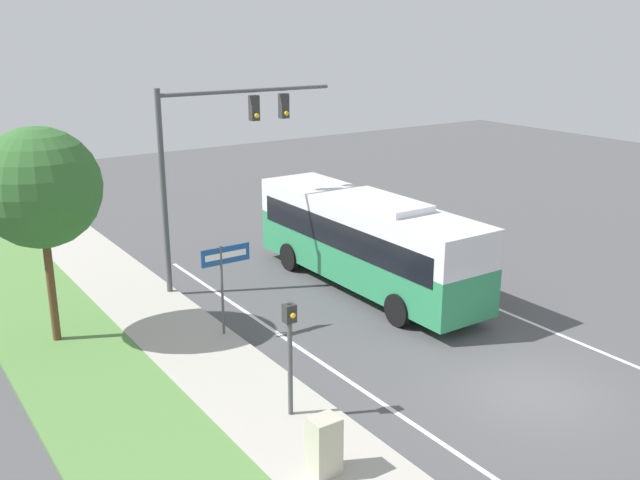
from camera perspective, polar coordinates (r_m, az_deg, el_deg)
name	(u,v)px	position (r m, az deg, el deg)	size (l,w,h in m)	color
ground_plane	(530,392)	(19.86, 16.49, -11.56)	(80.00, 80.00, 0.00)	#4C4C4F
sidewalk	(338,469)	(16.09, 1.46, -17.85)	(2.80, 80.00, 0.12)	#ADA89E
lane_divider_near	(428,434)	(17.52, 8.64, -15.09)	(0.14, 30.00, 0.01)	silver
lane_divider_far	(614,357)	(22.53, 22.44, -8.65)	(0.14, 30.00, 0.01)	silver
bus	(366,237)	(25.46, 3.69, 0.24)	(2.65, 10.52, 3.53)	#2D8956
signal_gantry	(214,145)	(25.46, -8.44, 7.49)	(6.87, 0.41, 7.22)	#4C4C51
pedestrian_signal	(290,342)	(17.00, -2.42, -8.14)	(0.28, 0.34, 2.99)	#4C4C51
street_sign	(224,270)	(21.58, -7.67, -2.40)	(1.60, 0.08, 2.94)	#4C4C51
utility_cabinet	(324,446)	(15.52, 0.35, -16.13)	(0.62, 0.52, 1.30)	#B7B29E
roadside_tree	(40,188)	(21.75, -21.51, 3.89)	(3.48, 3.48, 6.43)	brown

